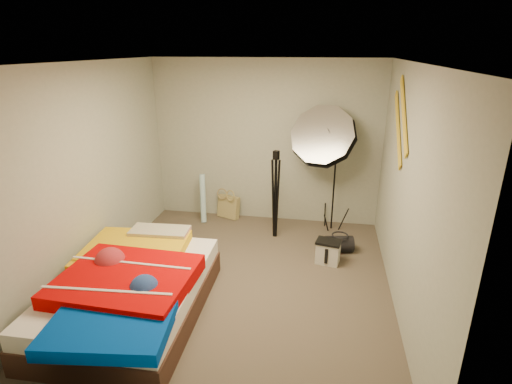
% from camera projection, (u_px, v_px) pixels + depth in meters
% --- Properties ---
extents(floor, '(4.00, 4.00, 0.00)m').
position_uv_depth(floor, '(239.00, 284.00, 4.72)').
color(floor, brown).
rests_on(floor, ground).
extents(ceiling, '(4.00, 4.00, 0.00)m').
position_uv_depth(ceiling, '(235.00, 62.00, 3.87)').
color(ceiling, silver).
rests_on(ceiling, wall_back).
extents(wall_back, '(3.50, 0.00, 3.50)m').
position_uv_depth(wall_back, '(266.00, 143.00, 6.15)').
color(wall_back, '#A0A495').
rests_on(wall_back, floor).
extents(wall_front, '(3.50, 0.00, 3.50)m').
position_uv_depth(wall_front, '(166.00, 288.00, 2.45)').
color(wall_front, '#A0A495').
rests_on(wall_front, floor).
extents(wall_left, '(0.00, 4.00, 4.00)m').
position_uv_depth(wall_left, '(89.00, 175.00, 4.59)').
color(wall_left, '#A0A495').
rests_on(wall_left, floor).
extents(wall_right, '(0.00, 4.00, 4.00)m').
position_uv_depth(wall_right, '(407.00, 194.00, 4.01)').
color(wall_right, '#A0A495').
rests_on(wall_right, floor).
extents(tote_bag, '(0.40, 0.28, 0.37)m').
position_uv_depth(tote_bag, '(229.00, 207.00, 6.52)').
color(tote_bag, tan).
rests_on(tote_bag, floor).
extents(wrapping_roll, '(0.14, 0.24, 0.77)m').
position_uv_depth(wrapping_roll, '(203.00, 198.00, 6.31)').
color(wrapping_roll, '#62B0C9').
rests_on(wrapping_roll, floor).
extents(camera_case, '(0.32, 0.26, 0.29)m').
position_uv_depth(camera_case, '(328.00, 253.00, 5.15)').
color(camera_case, beige).
rests_on(camera_case, floor).
extents(duffel_bag, '(0.40, 0.29, 0.22)m').
position_uv_depth(duffel_bag, '(339.00, 244.00, 5.44)').
color(duffel_bag, black).
rests_on(duffel_bag, floor).
extents(wall_stripe_upper, '(0.02, 0.91, 0.78)m').
position_uv_depth(wall_stripe_upper, '(404.00, 115.00, 4.33)').
color(wall_stripe_upper, gold).
rests_on(wall_stripe_upper, wall_right).
extents(wall_stripe_lower, '(0.02, 0.91, 0.78)m').
position_uv_depth(wall_stripe_lower, '(398.00, 128.00, 4.63)').
color(wall_stripe_lower, gold).
rests_on(wall_stripe_lower, wall_right).
extents(bed, '(1.50, 2.22, 0.58)m').
position_uv_depth(bed, '(131.00, 290.00, 4.09)').
color(bed, '#41261D').
rests_on(bed, floor).
extents(photo_umbrella, '(1.26, 1.00, 1.99)m').
position_uv_depth(photo_umbrella, '(324.00, 138.00, 5.65)').
color(photo_umbrella, black).
rests_on(photo_umbrella, floor).
extents(camera_tripod, '(0.09, 0.09, 1.30)m').
position_uv_depth(camera_tripod, '(276.00, 189.00, 5.66)').
color(camera_tripod, black).
rests_on(camera_tripod, floor).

